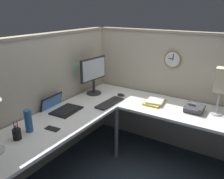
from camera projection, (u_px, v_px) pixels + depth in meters
ground_plane at (121, 167)px, 2.87m from camera, size 6.80×6.80×0.00m
cubicle_wall_back at (42, 103)px, 2.76m from camera, size 2.57×0.12×1.58m
cubicle_wall_right at (171, 90)px, 3.17m from camera, size 0.12×2.37×1.58m
desk at (118, 127)px, 2.52m from camera, size 2.35×2.15×0.73m
monitor at (93, 73)px, 3.13m from camera, size 0.46×0.20×0.50m
laptop at (60, 108)px, 2.72m from camera, size 0.36×0.40×0.22m
keyboard at (110, 103)px, 2.88m from camera, size 0.43×0.15×0.02m
computer_mouse at (121, 95)px, 3.14m from camera, size 0.06×0.10×0.03m
pen_cup at (17, 134)px, 2.09m from camera, size 0.08×0.08×0.18m
cell_phone at (52, 129)px, 2.28m from camera, size 0.08×0.15×0.01m
thermos_flask at (28, 121)px, 2.21m from camera, size 0.07×0.07×0.22m
office_phone at (195, 109)px, 2.65m from camera, size 0.19×0.21×0.11m
book_stack at (155, 101)px, 2.90m from camera, size 0.30×0.23×0.04m
desk_lamp_paper at (221, 81)px, 2.47m from camera, size 0.13×0.13×0.53m
wall_clock at (173, 59)px, 2.98m from camera, size 0.04×0.22×0.22m
pinned_note_leftmost at (74, 67)px, 3.05m from camera, size 0.10×0.00×0.10m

